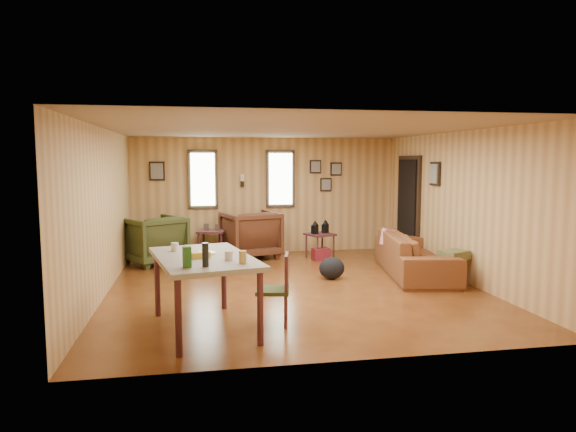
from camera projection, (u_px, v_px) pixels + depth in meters
The scene contains 11 objects.
room at pixel (300, 207), 8.08m from camera, with size 5.54×6.04×2.44m.
sofa at pixel (415, 247), 8.69m from camera, with size 2.40×0.70×0.94m, color brown.
recliner_brown at pixel (250, 232), 10.18m from camera, with size 1.00×0.94×1.03m, color #4E2817.
recliner_green at pixel (154, 238), 9.59m from camera, with size 0.97×0.90×0.99m, color #39421E.
end_table at pixel (212, 239), 10.18m from camera, with size 0.65×0.61×0.68m.
side_table at pixel (320, 232), 10.10m from camera, with size 0.63×0.63×0.77m.
cooler at pixel (321, 254), 10.00m from camera, with size 0.35×0.27×0.23m.
backpack at pixel (332, 268), 8.38m from camera, with size 0.45×0.36×0.36m.
sofa_pillows at pixel (422, 247), 8.50m from camera, with size 0.96×1.69×0.35m.
dining_table at pixel (204, 263), 5.80m from camera, with size 1.33×1.85×1.10m.
dining_chair at pixel (278, 285), 6.03m from camera, with size 0.45×0.45×0.85m.
Camera 1 is at (-1.44, -7.61, 1.94)m, focal length 32.00 mm.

